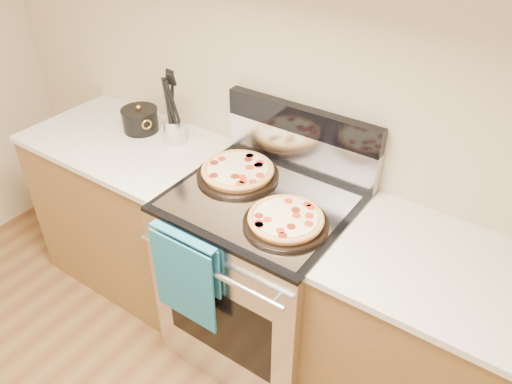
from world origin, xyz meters
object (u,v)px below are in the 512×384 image
Objects in this scene: pepperoni_pizza_front at (286,220)px; range_body at (261,277)px; saucepan at (140,121)px; pepperoni_pizza_back at (238,172)px; utensil_crock at (175,131)px.

range_body is at bearing 150.92° from pepperoni_pizza_front.
range_body is 4.92× the size of saucepan.
saucepan is (-0.87, 0.15, 0.52)m from range_body.
pepperoni_pizza_front is at bearing -25.29° from pepperoni_pizza_back.
pepperoni_pizza_back is 2.81× the size of utensil_crock.
pepperoni_pizza_back is at bearing -6.95° from saucepan.
pepperoni_pizza_front is 1.83× the size of saucepan.
saucepan is (-0.24, -0.00, -0.01)m from utensil_crock.
pepperoni_pizza_back is at bearing 154.71° from pepperoni_pizza_front.
pepperoni_pizza_back is at bearing -11.11° from utensil_crock.
utensil_crock reaches higher than pepperoni_pizza_front.
utensil_crock reaches higher than pepperoni_pizza_back.
utensil_crock is at bearing 168.89° from pepperoni_pizza_back.
utensil_crock is at bearing 162.35° from pepperoni_pizza_front.
utensil_crock is at bearing 1.20° from saucepan.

